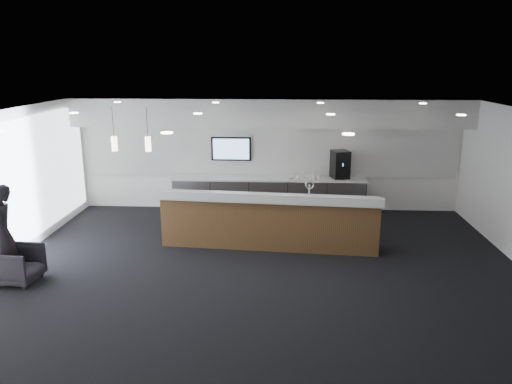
# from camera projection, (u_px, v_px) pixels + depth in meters

# --- Properties ---
(ground) EXTENTS (10.00, 10.00, 0.00)m
(ground) POSITION_uv_depth(u_px,v_px,m) (263.00, 267.00, 9.75)
(ground) COLOR black
(ground) RESTS_ON ground
(ceiling) EXTENTS (10.00, 8.00, 0.02)m
(ceiling) POSITION_uv_depth(u_px,v_px,m) (264.00, 112.00, 8.98)
(ceiling) COLOR black
(ceiling) RESTS_ON back_wall
(back_wall) EXTENTS (10.00, 0.02, 3.00)m
(back_wall) POSITION_uv_depth(u_px,v_px,m) (269.00, 154.00, 13.23)
(back_wall) COLOR white
(back_wall) RESTS_ON ground
(left_wall) EXTENTS (0.02, 8.00, 3.00)m
(left_wall) POSITION_uv_depth(u_px,v_px,m) (5.00, 189.00, 9.62)
(left_wall) COLOR white
(left_wall) RESTS_ON ground
(soffit_bulkhead) EXTENTS (10.00, 0.90, 0.70)m
(soffit_bulkhead) POSITION_uv_depth(u_px,v_px,m) (269.00, 112.00, 12.50)
(soffit_bulkhead) COLOR silver
(soffit_bulkhead) RESTS_ON back_wall
(alcove_panel) EXTENTS (9.80, 0.06, 1.40)m
(alcove_panel) POSITION_uv_depth(u_px,v_px,m) (269.00, 151.00, 13.17)
(alcove_panel) COLOR silver
(alcove_panel) RESTS_ON back_wall
(window_blinds_wall) EXTENTS (0.04, 7.36, 2.55)m
(window_blinds_wall) POSITION_uv_depth(u_px,v_px,m) (7.00, 189.00, 9.61)
(window_blinds_wall) COLOR silver
(window_blinds_wall) RESTS_ON left_wall
(back_credenza) EXTENTS (5.06, 0.66, 0.95)m
(back_credenza) POSITION_uv_depth(u_px,v_px,m) (268.00, 195.00, 13.14)
(back_credenza) COLOR gray
(back_credenza) RESTS_ON ground
(wall_tv) EXTENTS (1.05, 0.08, 0.62)m
(wall_tv) POSITION_uv_depth(u_px,v_px,m) (231.00, 149.00, 13.15)
(wall_tv) COLOR black
(wall_tv) RESTS_ON back_wall
(pendant_left) EXTENTS (0.12, 0.12, 0.30)m
(pendant_left) POSITION_uv_depth(u_px,v_px,m) (146.00, 145.00, 10.07)
(pendant_left) COLOR #FFECC6
(pendant_left) RESTS_ON ceiling
(pendant_right) EXTENTS (0.12, 0.12, 0.30)m
(pendant_right) POSITION_uv_depth(u_px,v_px,m) (112.00, 145.00, 10.10)
(pendant_right) COLOR #FFECC6
(pendant_right) RESTS_ON ceiling
(ceiling_can_lights) EXTENTS (7.00, 5.00, 0.02)m
(ceiling_can_lights) POSITION_uv_depth(u_px,v_px,m) (264.00, 114.00, 8.99)
(ceiling_can_lights) COLOR silver
(ceiling_can_lights) RESTS_ON ceiling
(service_counter) EXTENTS (4.73, 1.18, 1.49)m
(service_counter) POSITION_uv_depth(u_px,v_px,m) (269.00, 221.00, 10.68)
(service_counter) COLOR #53371B
(service_counter) RESTS_ON ground
(coffee_machine) EXTENTS (0.51, 0.58, 0.72)m
(coffee_machine) POSITION_uv_depth(u_px,v_px,m) (340.00, 164.00, 12.88)
(coffee_machine) COLOR black
(coffee_machine) RESTS_ON back_credenza
(info_sign_left) EXTENTS (0.14, 0.03, 0.20)m
(info_sign_left) POSITION_uv_depth(u_px,v_px,m) (291.00, 175.00, 12.84)
(info_sign_left) COLOR white
(info_sign_left) RESTS_ON back_credenza
(info_sign_right) EXTENTS (0.19, 0.06, 0.26)m
(info_sign_right) POSITION_uv_depth(u_px,v_px,m) (317.00, 174.00, 12.84)
(info_sign_right) COLOR white
(info_sign_right) RESTS_ON back_credenza
(armchair) EXTENTS (0.79, 0.77, 0.67)m
(armchair) POSITION_uv_depth(u_px,v_px,m) (18.00, 265.00, 8.99)
(armchair) COLOR black
(armchair) RESTS_ON ground
(lounge_guest) EXTENTS (0.63, 0.77, 1.82)m
(lounge_guest) POSITION_uv_depth(u_px,v_px,m) (3.00, 235.00, 8.84)
(lounge_guest) COLOR black
(lounge_guest) RESTS_ON ground
(cup_0) EXTENTS (0.10, 0.10, 0.09)m
(cup_0) POSITION_uv_depth(u_px,v_px,m) (319.00, 177.00, 12.83)
(cup_0) COLOR white
(cup_0) RESTS_ON back_credenza
(cup_1) EXTENTS (0.14, 0.14, 0.09)m
(cup_1) POSITION_uv_depth(u_px,v_px,m) (313.00, 177.00, 12.84)
(cup_1) COLOR white
(cup_1) RESTS_ON back_credenza
(cup_2) EXTENTS (0.12, 0.12, 0.09)m
(cup_2) POSITION_uv_depth(u_px,v_px,m) (308.00, 177.00, 12.84)
(cup_2) COLOR white
(cup_2) RESTS_ON back_credenza
(cup_3) EXTENTS (0.12, 0.12, 0.09)m
(cup_3) POSITION_uv_depth(u_px,v_px,m) (302.00, 177.00, 12.85)
(cup_3) COLOR white
(cup_3) RESTS_ON back_credenza
(cup_4) EXTENTS (0.13, 0.13, 0.09)m
(cup_4) POSITION_uv_depth(u_px,v_px,m) (297.00, 177.00, 12.86)
(cup_4) COLOR white
(cup_4) RESTS_ON back_credenza
(cup_5) EXTENTS (0.10, 0.10, 0.09)m
(cup_5) POSITION_uv_depth(u_px,v_px,m) (292.00, 177.00, 12.86)
(cup_5) COLOR white
(cup_5) RESTS_ON back_credenza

